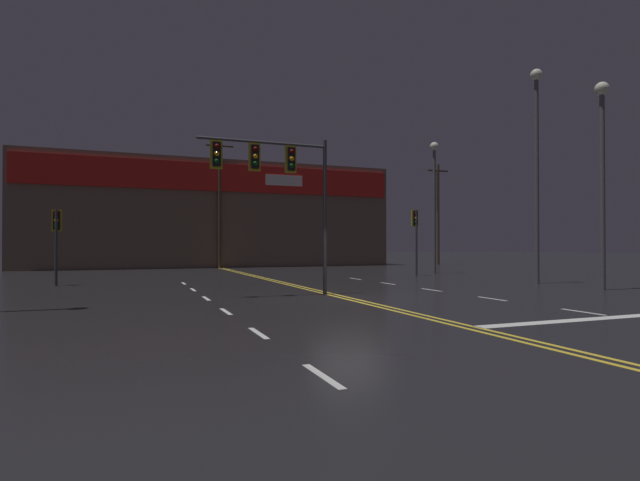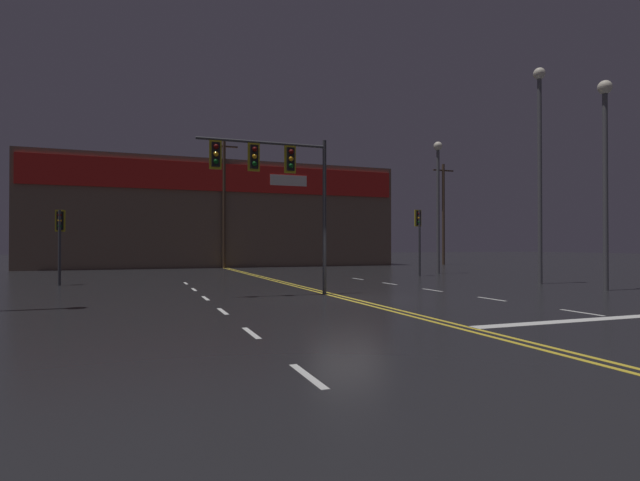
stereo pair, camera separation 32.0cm
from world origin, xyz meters
name	(u,v)px [view 1 (the left image)]	position (x,y,z in m)	size (l,w,h in m)	color
ground_plane	(349,299)	(0.00, 0.00, 0.00)	(200.00, 200.00, 0.00)	black
road_markings	(385,301)	(0.78, -1.12, 0.00)	(13.39, 60.00, 0.01)	gold
traffic_signal_median	(273,170)	(-2.18, 1.75, 4.50)	(4.75, 0.36, 5.72)	#38383D
traffic_signal_corner_northwest	(57,230)	(-9.98, 9.75, 2.52)	(0.42, 0.36, 3.43)	#38383D
traffic_signal_corner_northeast	(415,227)	(9.03, 10.21, 2.89)	(0.42, 0.36, 3.93)	#38383D
streetlight_near_right	(434,188)	(11.52, 11.92, 5.51)	(0.56, 0.56, 8.51)	#59595E
streetlight_far_left	(602,155)	(10.98, -0.74, 5.49)	(0.56, 0.56, 8.47)	#59595E
streetlight_far_right	(537,148)	(11.16, 2.92, 6.46)	(0.56, 0.56, 10.23)	#59595E
building_backdrop	(211,216)	(0.00, 29.85, 4.43)	(30.25, 10.23, 8.83)	brown
utility_pole_row	(199,198)	(-1.69, 24.72, 5.60)	(43.60, 0.26, 12.14)	#4C3828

